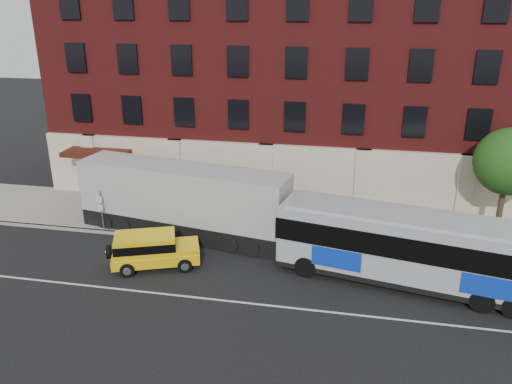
% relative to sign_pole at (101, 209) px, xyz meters
% --- Properties ---
extents(ground, '(120.00, 120.00, 0.00)m').
position_rel_sign_pole_xyz_m(ground, '(8.50, -6.15, -1.45)').
color(ground, black).
rests_on(ground, ground).
extents(sidewalk, '(60.00, 6.00, 0.15)m').
position_rel_sign_pole_xyz_m(sidewalk, '(8.50, 2.85, -1.38)').
color(sidewalk, '#9A988C').
rests_on(sidewalk, ground).
extents(kerb, '(60.00, 0.25, 0.15)m').
position_rel_sign_pole_xyz_m(kerb, '(8.50, -0.15, -1.38)').
color(kerb, '#9A988C').
rests_on(kerb, ground).
extents(lane_line, '(60.00, 0.12, 0.01)m').
position_rel_sign_pole_xyz_m(lane_line, '(8.50, -5.65, -1.45)').
color(lane_line, silver).
rests_on(lane_line, ground).
extents(building, '(30.00, 12.10, 15.00)m').
position_rel_sign_pole_xyz_m(building, '(8.49, 10.77, 6.13)').
color(building, maroon).
rests_on(building, sidewalk).
extents(sign_pole, '(0.30, 0.20, 2.50)m').
position_rel_sign_pole_xyz_m(sign_pole, '(0.00, 0.00, 0.00)').
color(sign_pole, slate).
rests_on(sign_pole, ground).
extents(street_tree, '(3.60, 3.60, 6.20)m').
position_rel_sign_pole_xyz_m(street_tree, '(22.04, 3.34, 2.96)').
color(street_tree, '#3B2B1D').
rests_on(street_tree, sidewalk).
extents(city_bus, '(13.14, 5.22, 3.52)m').
position_rel_sign_pole_xyz_m(city_bus, '(17.03, -2.58, 0.49)').
color(city_bus, '#A3A7AD').
rests_on(city_bus, ground).
extents(yellow_suv, '(4.65, 3.17, 1.74)m').
position_rel_sign_pole_xyz_m(yellow_suv, '(4.30, -3.28, -0.46)').
color(yellow_suv, yellow).
rests_on(yellow_suv, ground).
extents(shipping_container, '(12.34, 4.52, 4.03)m').
position_rel_sign_pole_xyz_m(shipping_container, '(4.69, 0.65, 0.54)').
color(shipping_container, black).
rests_on(shipping_container, ground).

